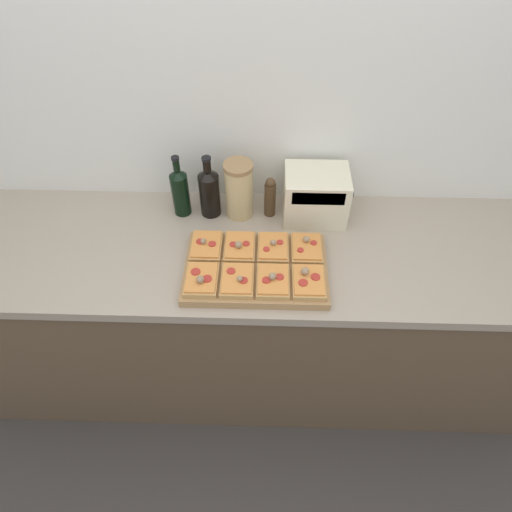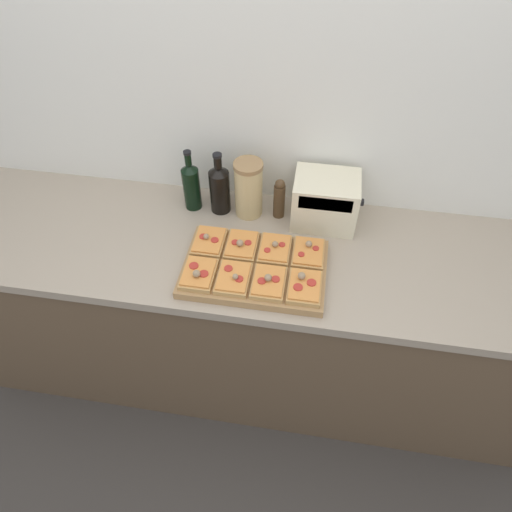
# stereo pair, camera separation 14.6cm
# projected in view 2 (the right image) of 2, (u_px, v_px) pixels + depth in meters

# --- Properties ---
(ground_plane) EXTENTS (12.00, 12.00, 0.00)m
(ground_plane) POSITION_uv_depth(u_px,v_px,m) (244.00, 425.00, 2.24)
(ground_plane) COLOR #3D3833
(wall_back) EXTENTS (6.00, 0.06, 2.50)m
(wall_back) POSITION_uv_depth(u_px,v_px,m) (268.00, 126.00, 1.78)
(wall_back) COLOR silver
(wall_back) RESTS_ON ground_plane
(kitchen_counter) EXTENTS (2.63, 0.67, 0.93)m
(kitchen_counter) POSITION_uv_depth(u_px,v_px,m) (254.00, 317.00, 2.11)
(kitchen_counter) COLOR brown
(kitchen_counter) RESTS_ON ground_plane
(cutting_board) EXTENTS (0.52, 0.34, 0.03)m
(cutting_board) POSITION_uv_depth(u_px,v_px,m) (255.00, 269.00, 1.68)
(cutting_board) COLOR #A37A4C
(cutting_board) RESTS_ON kitchen_counter
(pizza_slice_back_left) EXTENTS (0.12, 0.15, 0.05)m
(pizza_slice_back_left) POSITION_uv_depth(u_px,v_px,m) (209.00, 241.00, 1.73)
(pizza_slice_back_left) COLOR tan
(pizza_slice_back_left) RESTS_ON cutting_board
(pizza_slice_back_midleft) EXTENTS (0.12, 0.15, 0.05)m
(pizza_slice_back_midleft) POSITION_uv_depth(u_px,v_px,m) (242.00, 245.00, 1.71)
(pizza_slice_back_midleft) COLOR tan
(pizza_slice_back_midleft) RESTS_ON cutting_board
(pizza_slice_back_midright) EXTENTS (0.12, 0.15, 0.05)m
(pizza_slice_back_midright) POSITION_uv_depth(u_px,v_px,m) (275.00, 249.00, 1.70)
(pizza_slice_back_midright) COLOR tan
(pizza_slice_back_midright) RESTS_ON cutting_board
(pizza_slice_back_right) EXTENTS (0.12, 0.15, 0.05)m
(pizza_slice_back_right) POSITION_uv_depth(u_px,v_px,m) (308.00, 253.00, 1.69)
(pizza_slice_back_right) COLOR tan
(pizza_slice_back_right) RESTS_ON cutting_board
(pizza_slice_front_left) EXTENTS (0.12, 0.15, 0.05)m
(pizza_slice_front_left) POSITION_uv_depth(u_px,v_px,m) (199.00, 274.00, 1.62)
(pizza_slice_front_left) COLOR tan
(pizza_slice_front_left) RESTS_ON cutting_board
(pizza_slice_front_midleft) EXTENTS (0.12, 0.15, 0.05)m
(pizza_slice_front_midleft) POSITION_uv_depth(u_px,v_px,m) (233.00, 278.00, 1.60)
(pizza_slice_front_midleft) COLOR tan
(pizza_slice_front_midleft) RESTS_ON cutting_board
(pizza_slice_front_midright) EXTENTS (0.12, 0.15, 0.05)m
(pizza_slice_front_midright) POSITION_uv_depth(u_px,v_px,m) (269.00, 282.00, 1.59)
(pizza_slice_front_midright) COLOR tan
(pizza_slice_front_midright) RESTS_ON cutting_board
(pizza_slice_front_right) EXTENTS (0.12, 0.15, 0.06)m
(pizza_slice_front_right) POSITION_uv_depth(u_px,v_px,m) (304.00, 286.00, 1.58)
(pizza_slice_front_right) COLOR tan
(pizza_slice_front_right) RESTS_ON cutting_board
(olive_oil_bottle) EXTENTS (0.07, 0.07, 0.27)m
(olive_oil_bottle) POSITION_uv_depth(u_px,v_px,m) (191.00, 185.00, 1.86)
(olive_oil_bottle) COLOR black
(olive_oil_bottle) RESTS_ON kitchen_counter
(wine_bottle) EXTENTS (0.08, 0.08, 0.27)m
(wine_bottle) POSITION_uv_depth(u_px,v_px,m) (220.00, 188.00, 1.84)
(wine_bottle) COLOR black
(wine_bottle) RESTS_ON kitchen_counter
(grain_jar_tall) EXTENTS (0.12, 0.12, 0.25)m
(grain_jar_tall) POSITION_uv_depth(u_px,v_px,m) (249.00, 189.00, 1.82)
(grain_jar_tall) COLOR tan
(grain_jar_tall) RESTS_ON kitchen_counter
(pepper_mill) EXTENTS (0.05, 0.05, 0.18)m
(pepper_mill) POSITION_uv_depth(u_px,v_px,m) (279.00, 198.00, 1.83)
(pepper_mill) COLOR #47331E
(pepper_mill) RESTS_ON kitchen_counter
(toaster_oven) EXTENTS (0.28, 0.20, 0.21)m
(toaster_oven) POSITION_uv_depth(u_px,v_px,m) (325.00, 201.00, 1.80)
(toaster_oven) COLOR beige
(toaster_oven) RESTS_ON kitchen_counter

